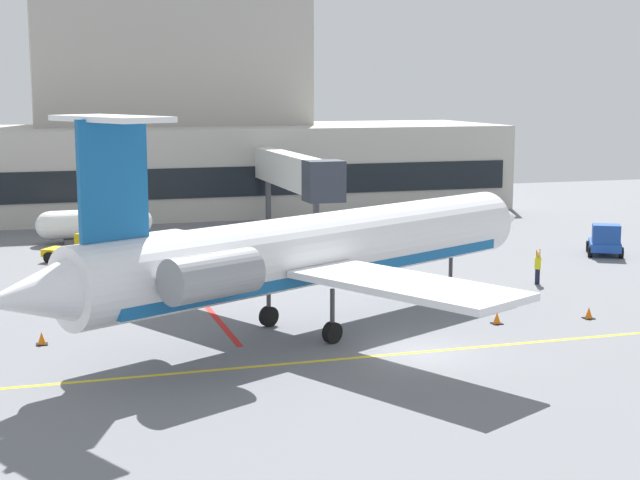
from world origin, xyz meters
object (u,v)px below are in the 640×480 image
regional_jet (310,251)px  pushback_tractor (83,249)px  belt_loader (605,241)px  fuel_tank (95,224)px  marshaller (538,267)px  baggage_tug (368,240)px

regional_jet → pushback_tractor: (-8.56, 19.97, -2.73)m
belt_loader → fuel_tank: size_ratio=0.46×
belt_loader → marshaller: bearing=-142.4°
belt_loader → fuel_tank: 34.06m
baggage_tug → belt_loader: size_ratio=1.15×
pushback_tractor → belt_loader: size_ratio=1.16×
baggage_tug → belt_loader: bearing=-19.7°
regional_jet → fuel_tank: bearing=104.7°
belt_loader → marshaller: 10.87m
pushback_tractor → fuel_tank: fuel_tank is taller
regional_jet → marshaller: (14.69, 6.12, -2.63)m
belt_loader → pushback_tractor: bearing=167.2°
pushback_tractor → marshaller: marshaller is taller
baggage_tug → fuel_tank: (-16.42, 9.87, 0.39)m
baggage_tug → fuel_tank: 19.16m
baggage_tug → belt_loader: 15.06m
regional_jet → belt_loader: size_ratio=7.90×
baggage_tug → pushback_tractor: bearing=173.1°
regional_jet → baggage_tug: size_ratio=6.87×
pushback_tractor → marshaller: (23.25, -13.85, 0.10)m
pushback_tractor → regional_jet: bearing=-66.8°
baggage_tug → fuel_tank: bearing=149.0°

